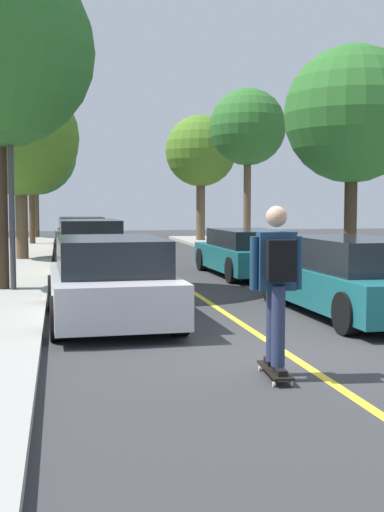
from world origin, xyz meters
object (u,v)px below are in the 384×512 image
at_px(parked_car_left_near, 90,248).
at_px(streetlamp, 11,147).
at_px(parked_car_left_far, 82,238).
at_px(street_tree_left_farthest, 36,154).
at_px(parked_car_right_nearest, 350,277).
at_px(skateboarder, 277,277).
at_px(parked_car_left_farthest, 77,232).
at_px(street_tree_left_near, 20,138).
at_px(street_tree_right_near, 248,128).
at_px(parked_car_right_near, 247,252).
at_px(skateboard, 275,370).
at_px(street_tree_right_far, 201,151).
at_px(street_tree_left_far, 31,142).
at_px(parked_car_left_nearest, 110,280).
at_px(street_tree_right_nearest, 352,115).
at_px(fire_hydrant, 321,262).

bearing_deg(parked_car_left_near, streetlamp, -115.84).
bearing_deg(parked_car_left_far, street_tree_left_farthest, 98.96).
height_order(parked_car_right_nearest, skateboarder, skateboarder).
height_order(parked_car_left_far, parked_car_right_nearest, parked_car_left_far).
bearing_deg(parked_car_left_farthest, parked_car_left_near, -90.00).
xyz_separation_m(street_tree_left_near, skateboarder, (3.50, -15.38, -2.92)).
bearing_deg(street_tree_left_farthest, parked_car_right_nearest, -76.96).
bearing_deg(parked_car_right_nearest, street_tree_left_near, 117.57).
distance_m(street_tree_right_near, skateboarder, 17.94).
distance_m(parked_car_right_near, skateboard, 10.43).
bearing_deg(street_tree_right_far, street_tree_left_farthest, 149.27).
relative_size(street_tree_left_far, skateboard, 7.37).
bearing_deg(street_tree_right_near, street_tree_left_far, 139.57).
bearing_deg(street_tree_right_far, parked_car_left_nearest, -105.95).
bearing_deg(street_tree_left_near, street_tree_right_nearest, -42.23).
relative_size(parked_car_right_nearest, street_tree_left_farthest, 0.71).
bearing_deg(skateboard, street_tree_right_far, 79.71).
relative_size(street_tree_right_near, fire_hydrant, 8.61).
xyz_separation_m(parked_car_left_far, parked_car_left_farthest, (0.00, 6.34, -0.05)).
bearing_deg(street_tree_right_far, street_tree_right_nearest, -90.00).
xyz_separation_m(parked_car_left_near, parked_car_right_nearest, (4.10, -7.21, -0.08)).
distance_m(parked_car_left_near, skateboarder, 11.04).
height_order(parked_car_left_nearest, street_tree_left_farthest, street_tree_left_farthest).
bearing_deg(skateboarder, street_tree_right_nearest, 60.38).
height_order(parked_car_left_far, skateboarder, skateboarder).
distance_m(parked_car_left_nearest, fire_hydrant, 7.32).
height_order(parked_car_left_nearest, street_tree_right_nearest, street_tree_right_nearest).
height_order(parked_car_left_nearest, street_tree_left_near, street_tree_left_near).
bearing_deg(skateboard, street_tree_left_far, 98.37).
distance_m(parked_car_right_nearest, street_tree_left_farthest, 27.27).
xyz_separation_m(street_tree_right_near, fire_hydrant, (-0.49, -8.34, -4.24)).
relative_size(fire_hydrant, streetlamp, 0.14).
bearing_deg(parked_car_left_near, parked_car_right_nearest, -60.40).
height_order(parked_car_left_near, street_tree_left_near, street_tree_left_near).
height_order(parked_car_left_nearest, parked_car_left_farthest, parked_car_left_nearest).
distance_m(parked_car_left_farthest, streetlamp, 16.68).
distance_m(fire_hydrant, streetlamp, 7.90).
xyz_separation_m(parked_car_right_nearest, street_tree_right_near, (1.99, 13.25, 4.06)).
bearing_deg(skateboard, parked_car_left_far, 94.98).
height_order(parked_car_left_farthest, parked_car_right_near, parked_car_left_farthest).
xyz_separation_m(parked_car_left_nearest, parked_car_left_far, (-0.00, 13.47, 0.02)).
distance_m(streetlamp, skateboard, 8.52).
bearing_deg(street_tree_left_farthest, skateboarder, -83.35).
xyz_separation_m(parked_car_left_near, parked_car_left_far, (0.00, 6.46, -0.04)).
distance_m(street_tree_left_near, skateboard, 16.23).
bearing_deg(street_tree_right_far, fire_hydrant, -91.69).
bearing_deg(parked_car_right_nearest, street_tree_left_farthest, 103.04).
distance_m(parked_car_left_nearest, street_tree_left_far, 20.43).
distance_m(street_tree_left_far, streetlamp, 16.61).
xyz_separation_m(parked_car_left_near, parked_car_left_farthest, (0.00, 12.79, -0.09)).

